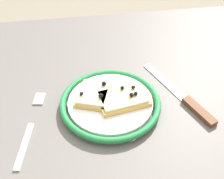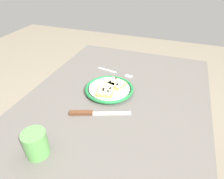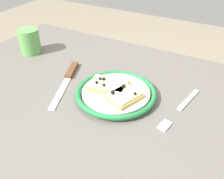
# 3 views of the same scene
# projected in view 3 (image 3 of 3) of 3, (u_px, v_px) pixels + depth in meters

# --- Properties ---
(dining_table) EXTENTS (1.04, 0.77, 0.78)m
(dining_table) POSITION_uv_depth(u_px,v_px,m) (95.00, 128.00, 0.71)
(dining_table) COLOR #5B5651
(dining_table) RESTS_ON ground_plane
(plate) EXTENTS (0.22, 0.22, 0.02)m
(plate) POSITION_uv_depth(u_px,v_px,m) (116.00, 93.00, 0.67)
(plate) COLOR white
(plate) RESTS_ON dining_table
(pizza_slice_near) EXTENTS (0.12, 0.09, 0.03)m
(pizza_slice_near) POSITION_uv_depth(u_px,v_px,m) (108.00, 85.00, 0.67)
(pizza_slice_near) COLOR tan
(pizza_slice_near) RESTS_ON plate
(pizza_slice_far) EXTENTS (0.09, 0.10, 0.03)m
(pizza_slice_far) POSITION_uv_depth(u_px,v_px,m) (124.00, 96.00, 0.63)
(pizza_slice_far) COLOR tan
(pizza_slice_far) RESTS_ON plate
(knife) EXTENTS (0.10, 0.23, 0.01)m
(knife) POSITION_uv_depth(u_px,v_px,m) (69.00, 76.00, 0.75)
(knife) COLOR silver
(knife) RESTS_ON dining_table
(fork) EXTENTS (0.05, 0.20, 0.00)m
(fork) POSITION_uv_depth(u_px,v_px,m) (180.00, 108.00, 0.63)
(fork) COLOR beige
(fork) RESTS_ON dining_table
(cup) EXTENTS (0.07, 0.07, 0.09)m
(cup) POSITION_uv_depth(u_px,v_px,m) (30.00, 41.00, 0.87)
(cup) COLOR #599E4C
(cup) RESTS_ON dining_table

